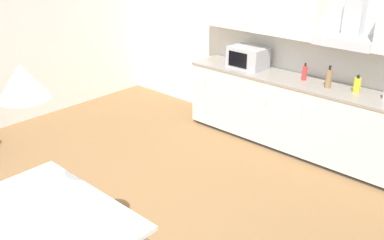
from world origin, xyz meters
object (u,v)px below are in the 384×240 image
at_px(microwave, 248,58).
at_px(bottle_red, 305,73).
at_px(bottle_yellow, 357,85).
at_px(dining_table, 45,221).
at_px(bottle_brown, 329,78).
at_px(pendant_lamp, 22,82).

relative_size(microwave, bottle_red, 2.27).
relative_size(bottle_red, bottle_yellow, 1.04).
distance_m(microwave, dining_table, 3.52).
distance_m(microwave, bottle_yellow, 1.47).
bearing_deg(bottle_brown, microwave, 178.64).
bearing_deg(bottle_yellow, pendant_lamp, -102.18).
height_order(bottle_yellow, bottle_brown, bottle_brown).
relative_size(microwave, bottle_yellow, 2.36).
relative_size(bottle_red, dining_table, 0.16).
bearing_deg(pendant_lamp, dining_table, -90.00).
bearing_deg(pendant_lamp, microwave, 101.91).
height_order(bottle_brown, dining_table, bottle_brown).
relative_size(bottle_yellow, bottle_brown, 0.77).
bearing_deg(dining_table, pendant_lamp, 90.00).
distance_m(microwave, bottle_red, 0.82).
bearing_deg(bottle_red, pendant_lamp, -91.49).
relative_size(microwave, dining_table, 0.36).
bearing_deg(dining_table, bottle_red, 88.51).
xyz_separation_m(bottle_red, pendant_lamp, (-0.09, -3.47, 0.72)).
height_order(bottle_red, dining_table, bottle_red).
bearing_deg(pendant_lamp, bottle_red, 88.51).
bearing_deg(bottle_yellow, bottle_brown, -169.11).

